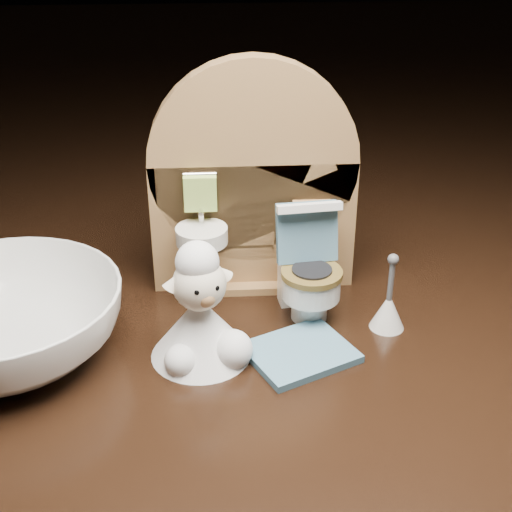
# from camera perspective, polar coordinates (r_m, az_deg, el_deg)

# --- Properties ---
(backdrop_panel) EXTENTS (0.13, 0.05, 0.15)m
(backdrop_panel) POSITION_cam_1_polar(r_m,az_deg,el_deg) (0.45, -0.31, 5.12)
(backdrop_panel) COLOR #A07445
(backdrop_panel) RESTS_ON ground
(toy_toilet) EXTENTS (0.04, 0.05, 0.07)m
(toy_toilet) POSITION_cam_1_polar(r_m,az_deg,el_deg) (0.44, 4.16, -1.45)
(toy_toilet) COLOR white
(toy_toilet) RESTS_ON ground
(bath_mat) EXTENTS (0.07, 0.07, 0.00)m
(bath_mat) POSITION_cam_1_polar(r_m,az_deg,el_deg) (0.41, 3.54, -7.72)
(bath_mat) COLOR teal
(bath_mat) RESTS_ON ground
(toilet_brush) EXTENTS (0.02, 0.02, 0.05)m
(toilet_brush) POSITION_cam_1_polar(r_m,az_deg,el_deg) (0.43, 10.53, -4.16)
(toilet_brush) COLOR white
(toilet_brush) RESTS_ON ground
(plush_lamb) EXTENTS (0.06, 0.06, 0.07)m
(plush_lamb) POSITION_cam_1_polar(r_m,az_deg,el_deg) (0.40, -4.41, -5.00)
(plush_lamb) COLOR white
(plush_lamb) RESTS_ON ground
(ceramic_bowl) EXTENTS (0.16, 0.16, 0.04)m
(ceramic_bowl) POSITION_cam_1_polar(r_m,az_deg,el_deg) (0.42, -19.50, -5.09)
(ceramic_bowl) COLOR white
(ceramic_bowl) RESTS_ON ground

